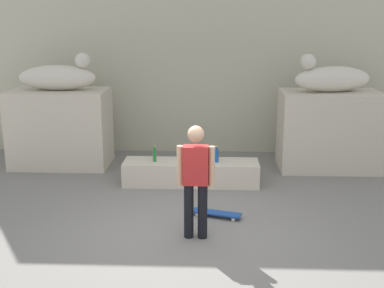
{
  "coord_description": "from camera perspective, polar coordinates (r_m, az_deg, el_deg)",
  "views": [
    {
      "loc": [
        0.4,
        -6.94,
        3.18
      ],
      "look_at": [
        0.07,
        1.12,
        1.1
      ],
      "focal_mm": 47.52,
      "sensor_mm": 36.0,
      "label": 1
    }
  ],
  "objects": [
    {
      "name": "statue_reclining_left",
      "position": [
        10.97,
        -14.7,
        7.34
      ],
      "size": [
        1.61,
        0.59,
        0.78
      ],
      "rotation": [
        0.0,
        0.0,
        0.02
      ],
      "color": "beige",
      "rests_on": "pedestal_left"
    },
    {
      "name": "skateboard",
      "position": [
        8.24,
        2.76,
        -7.75
      ],
      "size": [
        0.82,
        0.43,
        0.08
      ],
      "rotation": [
        0.0,
        0.0,
        2.84
      ],
      "color": "navy",
      "rests_on": "ground_plane"
    },
    {
      "name": "bottle_green",
      "position": [
        9.65,
        -4.22,
        -1.22
      ],
      "size": [
        0.06,
        0.06,
        0.31
      ],
      "color": "#1E722D",
      "rests_on": "ledge_block"
    },
    {
      "name": "pedestal_right",
      "position": [
        10.95,
        15.12,
        1.47
      ],
      "size": [
        2.03,
        1.17,
        1.63
      ],
      "primitive_type": "cube",
      "color": "beige",
      "rests_on": "ground_plane"
    },
    {
      "name": "statue_reclining_right",
      "position": [
        10.75,
        15.32,
        7.17
      ],
      "size": [
        1.68,
        0.89,
        0.78
      ],
      "rotation": [
        0.0,
        0.0,
        3.36
      ],
      "color": "beige",
      "rests_on": "pedestal_right"
    },
    {
      "name": "facade_wall",
      "position": [
        11.95,
        0.46,
        14.48
      ],
      "size": [
        11.41,
        0.6,
        6.37
      ],
      "primitive_type": "cube",
      "color": "#B7B49B",
      "rests_on": "ground_plane"
    },
    {
      "name": "ground_plane",
      "position": [
        7.64,
        -0.87,
        -10.12
      ],
      "size": [
        40.0,
        40.0,
        0.0
      ],
      "primitive_type": "plane",
      "color": "slate"
    },
    {
      "name": "pedestal_left",
      "position": [
        11.15,
        -14.52,
        1.74
      ],
      "size": [
        2.03,
        1.17,
        1.63
      ],
      "primitive_type": "cube",
      "color": "beige",
      "rests_on": "ground_plane"
    },
    {
      "name": "skater",
      "position": [
        7.22,
        0.42,
        -3.75
      ],
      "size": [
        0.54,
        0.23,
        1.67
      ],
      "rotation": [
        0.0,
        0.0,
        3.1
      ],
      "color": "black",
      "rests_on": "ground_plane"
    },
    {
      "name": "bottle_blue",
      "position": [
        9.59,
        2.77,
        -1.29
      ],
      "size": [
        0.08,
        0.08,
        0.31
      ],
      "color": "#194C99",
      "rests_on": "ledge_block"
    },
    {
      "name": "ledge_block",
      "position": [
        9.72,
        -0.11,
        -3.24
      ],
      "size": [
        2.57,
        0.66,
        0.45
      ],
      "primitive_type": "cube",
      "color": "beige",
      "rests_on": "ground_plane"
    }
  ]
}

